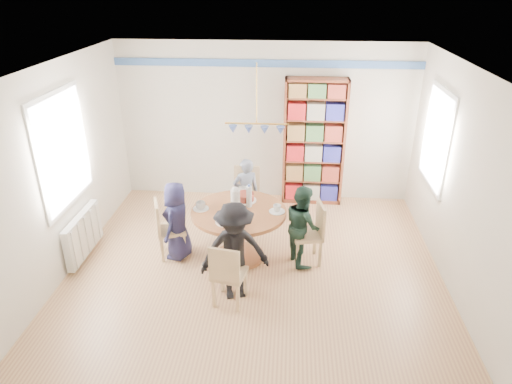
# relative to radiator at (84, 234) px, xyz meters

# --- Properties ---
(ground) EXTENTS (5.00, 5.00, 0.00)m
(ground) POSITION_rel_radiator_xyz_m (2.42, -0.30, -0.35)
(ground) COLOR tan
(room_shell) EXTENTS (5.00, 5.00, 5.00)m
(room_shell) POSITION_rel_radiator_xyz_m (2.16, 0.57, 1.30)
(room_shell) COLOR white
(room_shell) RESTS_ON ground
(radiator) EXTENTS (0.12, 1.00, 0.60)m
(radiator) POSITION_rel_radiator_xyz_m (0.00, 0.00, 0.00)
(radiator) COLOR silver
(radiator) RESTS_ON ground
(dining_table) EXTENTS (1.30, 1.30, 0.75)m
(dining_table) POSITION_rel_radiator_xyz_m (2.18, 0.14, 0.21)
(dining_table) COLOR brown
(dining_table) RESTS_ON ground
(chair_left) EXTENTS (0.48, 0.48, 0.86)m
(chair_left) POSITION_rel_radiator_xyz_m (1.16, 0.10, 0.12)
(chair_left) COLOR #D6B683
(chair_left) RESTS_ON ground
(chair_right) EXTENTS (0.46, 0.46, 0.88)m
(chair_right) POSITION_rel_radiator_xyz_m (3.19, 0.13, 0.14)
(chair_right) COLOR #D6B683
(chair_right) RESTS_ON ground
(chair_far) EXTENTS (0.41, 0.41, 0.93)m
(chair_far) POSITION_rel_radiator_xyz_m (2.18, 1.19, 0.16)
(chair_far) COLOR #D6B683
(chair_far) RESTS_ON ground
(chair_near) EXTENTS (0.44, 0.44, 0.85)m
(chair_near) POSITION_rel_radiator_xyz_m (2.16, -0.91, 0.12)
(chair_near) COLOR #D6B683
(chair_near) RESTS_ON ground
(person_left) EXTENTS (0.44, 0.60, 1.13)m
(person_left) POSITION_rel_radiator_xyz_m (1.32, 0.11, 0.22)
(person_left) COLOR #1A1A3A
(person_left) RESTS_ON ground
(person_right) EXTENTS (0.60, 0.67, 1.14)m
(person_right) POSITION_rel_radiator_xyz_m (3.05, 0.12, 0.22)
(person_right) COLOR #162D23
(person_right) RESTS_ON ground
(person_far) EXTENTS (0.48, 0.40, 1.13)m
(person_far) POSITION_rel_radiator_xyz_m (2.18, 1.06, 0.22)
(person_far) COLOR gray
(person_far) RESTS_ON ground
(person_near) EXTENTS (0.93, 0.69, 1.28)m
(person_near) POSITION_rel_radiator_xyz_m (2.22, -0.72, 0.29)
(person_near) COLOR black
(person_near) RESTS_ON ground
(bookshelf) EXTENTS (1.03, 0.31, 2.16)m
(bookshelf) POSITION_rel_radiator_xyz_m (3.24, 2.04, 0.71)
(bookshelf) COLOR brown
(bookshelf) RESTS_ON ground
(tableware) EXTENTS (1.25, 1.25, 0.33)m
(tableware) POSITION_rel_radiator_xyz_m (2.15, 0.16, 0.47)
(tableware) COLOR white
(tableware) RESTS_ON dining_table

